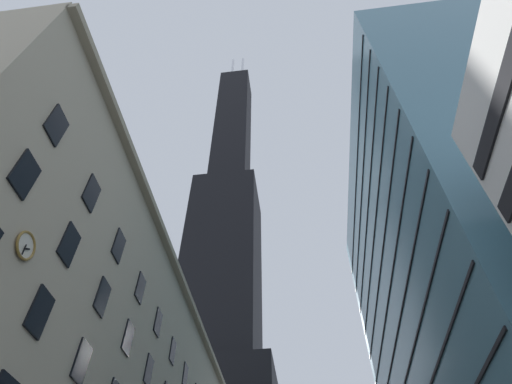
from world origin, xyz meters
TOP-DOWN VIEW (x-y plane):
  - dark_skyscraper at (-18.13, 73.99)m, footprint 26.46×26.46m
  - glass_office_midrise at (20.91, 28.10)m, footprint 19.94×44.34m

SIDE VIEW (x-z plane):
  - glass_office_midrise at x=20.91m, z-range 0.00..54.24m
  - dark_skyscraper at x=-18.13m, z-range -40.81..156.71m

